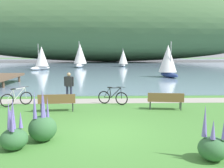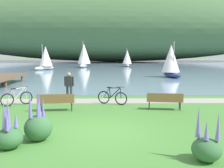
# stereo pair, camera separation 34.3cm
# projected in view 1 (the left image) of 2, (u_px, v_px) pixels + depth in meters

# --- Properties ---
(ground_plane) EXTENTS (200.00, 200.00, 0.00)m
(ground_plane) POSITION_uv_depth(u_px,v_px,m) (104.00, 132.00, 9.60)
(ground_plane) COLOR #478438
(bay_water) EXTENTS (180.00, 80.00, 0.04)m
(bay_water) POSITION_uv_depth(u_px,v_px,m) (103.00, 64.00, 56.85)
(bay_water) COLOR #7A99B2
(bay_water) RESTS_ON ground
(distant_hillside) EXTENTS (100.65, 28.00, 18.60)m
(distant_hillside) POSITION_uv_depth(u_px,v_px,m) (108.00, 27.00, 71.15)
(distant_hillside) COLOR #42663D
(distant_hillside) RESTS_ON bay_water
(shoreline_path) EXTENTS (60.00, 1.50, 0.01)m
(shoreline_path) POSITION_uv_depth(u_px,v_px,m) (104.00, 101.00, 15.54)
(shoreline_path) COLOR #A39E93
(shoreline_path) RESTS_ON ground
(park_bench_near_camera) EXTENTS (1.84, 0.64, 0.88)m
(park_bench_near_camera) POSITION_uv_depth(u_px,v_px,m) (57.00, 101.00, 12.80)
(park_bench_near_camera) COLOR brown
(park_bench_near_camera) RESTS_ON ground
(park_bench_further_along) EXTENTS (1.85, 0.71, 0.88)m
(park_bench_further_along) POSITION_uv_depth(u_px,v_px,m) (166.00, 100.00, 13.19)
(park_bench_further_along) COLOR brown
(park_bench_further_along) RESTS_ON ground
(bicycle_leaning_near_bench) EXTENTS (1.65, 0.75, 1.01)m
(bicycle_leaning_near_bench) POSITION_uv_depth(u_px,v_px,m) (113.00, 97.00, 14.56)
(bicycle_leaning_near_bench) COLOR black
(bicycle_leaning_near_bench) RESTS_ON ground
(bicycle_beside_path) EXTENTS (1.41, 1.16, 1.01)m
(bicycle_beside_path) POSITION_uv_depth(u_px,v_px,m) (17.00, 99.00, 14.15)
(bicycle_beside_path) COLOR black
(bicycle_beside_path) RESTS_ON ground
(person_at_shoreline) EXTENTS (0.59, 0.31, 1.71)m
(person_at_shoreline) POSITION_uv_depth(u_px,v_px,m) (69.00, 85.00, 15.39)
(person_at_shoreline) COLOR #282D47
(person_at_shoreline) RESTS_ON ground
(echium_bush_closest_to_camera) EXTENTS (0.92, 0.92, 1.71)m
(echium_bush_closest_to_camera) POSITION_uv_depth(u_px,v_px,m) (43.00, 126.00, 8.60)
(echium_bush_closest_to_camera) COLOR #386B3D
(echium_bush_closest_to_camera) RESTS_ON ground
(echium_bush_beside_closest) EXTENTS (0.83, 0.83, 1.59)m
(echium_bush_beside_closest) POSITION_uv_depth(u_px,v_px,m) (14.00, 136.00, 7.86)
(echium_bush_beside_closest) COLOR #386B3D
(echium_bush_beside_closest) RESTS_ON ground
(echium_bush_mid_cluster) EXTENTS (0.80, 0.80, 1.53)m
(echium_bush_mid_cluster) POSITION_uv_depth(u_px,v_px,m) (213.00, 146.00, 7.09)
(echium_bush_mid_cluster) COLOR #386B3D
(echium_bush_mid_cluster) RESTS_ON ground
(sailboat_nearest_to_shore) EXTENTS (2.50, 3.49, 3.95)m
(sailboat_nearest_to_shore) POSITION_uv_depth(u_px,v_px,m) (168.00, 61.00, 28.99)
(sailboat_nearest_to_shore) COLOR navy
(sailboat_nearest_to_shore) RESTS_ON bay_water
(sailboat_mid_bay) EXTENTS (2.60, 4.02, 4.59)m
(sailboat_mid_bay) POSITION_uv_depth(u_px,v_px,m) (80.00, 55.00, 46.28)
(sailboat_mid_bay) COLOR white
(sailboat_mid_bay) RESTS_ON bay_water
(sailboat_toward_hillside) EXTENTS (3.12, 3.21, 3.97)m
(sailboat_toward_hillside) POSITION_uv_depth(u_px,v_px,m) (42.00, 58.00, 39.96)
(sailboat_toward_hillside) COLOR white
(sailboat_toward_hillside) RESTS_ON bay_water
(sailboat_far_off) EXTENTS (1.81, 2.94, 3.41)m
(sailboat_far_off) POSITION_uv_depth(u_px,v_px,m) (123.00, 58.00, 48.70)
(sailboat_far_off) COLOR white
(sailboat_far_off) RESTS_ON bay_water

